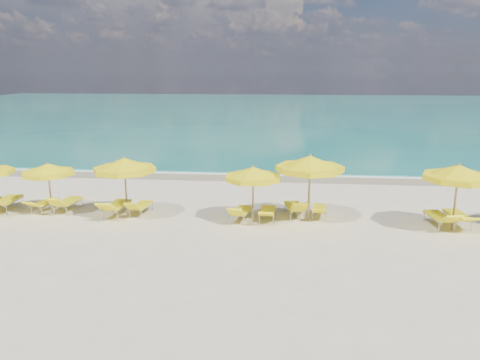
{
  "coord_description": "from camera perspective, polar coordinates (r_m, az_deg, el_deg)",
  "views": [
    {
      "loc": [
        1.82,
        -17.36,
        5.72
      ],
      "look_at": [
        0.0,
        1.5,
        1.2
      ],
      "focal_mm": 35.0,
      "sensor_mm": 36.0,
      "label": 1
    }
  ],
  "objects": [
    {
      "name": "ground_plane",
      "position": [
        18.37,
        -0.45,
        -4.73
      ],
      "size": [
        120.0,
        120.0,
        0.0
      ],
      "primitive_type": "plane",
      "color": "beige"
    },
    {
      "name": "foam_line",
      "position": [
        26.25,
        1.41,
        0.83
      ],
      "size": [
        120.0,
        1.2,
        0.03
      ],
      "primitive_type": "cube",
      "color": "white",
      "rests_on": "ground"
    },
    {
      "name": "umbrella_1",
      "position": [
        20.15,
        -22.37,
        1.16
      ],
      "size": [
        2.41,
        2.41,
        2.11
      ],
      "rotation": [
        0.0,
        0.0,
        0.18
      ],
      "color": "#997D4C",
      "rests_on": "ground"
    },
    {
      "name": "lounger_3_right",
      "position": [
        18.19,
        3.35,
        -4.24
      ],
      "size": [
        0.63,
        1.8,
        0.66
      ],
      "rotation": [
        0.0,
        0.0,
        -0.03
      ],
      "color": "#A5A8AD",
      "rests_on": "ground"
    },
    {
      "name": "lounger_4_right",
      "position": [
        18.81,
        9.66,
        -3.87
      ],
      "size": [
        0.69,
        1.68,
        0.63
      ],
      "rotation": [
        0.0,
        0.0,
        -0.1
      ],
      "color": "#A5A8AD",
      "rests_on": "ground"
    },
    {
      "name": "whitecap_near",
      "position": [
        35.7,
        -7.23,
        4.1
      ],
      "size": [
        14.0,
        0.36,
        0.05
      ],
      "primitive_type": "cube",
      "color": "white",
      "rests_on": "ground"
    },
    {
      "name": "lounger_2_left",
      "position": [
        19.33,
        -14.82,
        -3.49
      ],
      "size": [
        0.8,
        2.07,
        0.87
      ],
      "rotation": [
        0.0,
        0.0,
        -0.07
      ],
      "color": "#A5A8AD",
      "rests_on": "ground"
    },
    {
      "name": "wet_sand_band",
      "position": [
        25.48,
        1.28,
        0.44
      ],
      "size": [
        120.0,
        2.6,
        0.01
      ],
      "primitive_type": "cube",
      "color": "tan",
      "rests_on": "ground"
    },
    {
      "name": "umbrella_4",
      "position": [
        17.74,
        8.53,
        1.94
      ],
      "size": [
        2.67,
        2.67,
        2.62
      ],
      "rotation": [
        0.0,
        0.0,
        -0.03
      ],
      "color": "#997D4C",
      "rests_on": "ground"
    },
    {
      "name": "whitecap_far",
      "position": [
        42.21,
        13.95,
        5.24
      ],
      "size": [
        18.0,
        0.3,
        0.05
      ],
      "primitive_type": "cube",
      "color": "white",
      "rests_on": "ground"
    },
    {
      "name": "lounger_5_left",
      "position": [
        18.89,
        23.13,
        -4.6
      ],
      "size": [
        0.88,
        1.96,
        0.81
      ],
      "rotation": [
        0.0,
        0.0,
        0.15
      ],
      "color": "#A5A8AD",
      "rests_on": "ground"
    },
    {
      "name": "lounger_4_left",
      "position": [
        18.76,
        6.67,
        -3.71
      ],
      "size": [
        0.93,
        1.87,
        0.86
      ],
      "rotation": [
        0.0,
        0.0,
        0.19
      ],
      "color": "#A5A8AD",
      "rests_on": "ground"
    },
    {
      "name": "lounger_5_right",
      "position": [
        19.3,
        24.97,
        -4.42
      ],
      "size": [
        0.68,
        1.96,
        0.7
      ],
      "rotation": [
        0.0,
        0.0,
        0.03
      ],
      "color": "#A5A8AD",
      "rests_on": "ground"
    },
    {
      "name": "umbrella_3",
      "position": [
        17.48,
        1.61,
        0.75
      ],
      "size": [
        2.81,
        2.81,
        2.22
      ],
      "rotation": [
        0.0,
        0.0,
        -0.35
      ],
      "color": "#997D4C",
      "rests_on": "ground"
    },
    {
      "name": "lounger_1_right",
      "position": [
        20.55,
        -20.26,
        -2.93
      ],
      "size": [
        0.78,
        1.88,
        0.84
      ],
      "rotation": [
        0.0,
        0.0,
        -0.09
      ],
      "color": "#A5A8AD",
      "rests_on": "ground"
    },
    {
      "name": "umbrella_2",
      "position": [
        18.53,
        -13.91,
        1.72
      ],
      "size": [
        2.69,
        2.69,
        2.45
      ],
      "rotation": [
        0.0,
        0.0,
        0.12
      ],
      "color": "#997D4C",
      "rests_on": "ground"
    },
    {
      "name": "lounger_1_left",
      "position": [
        20.96,
        -22.72,
        -2.93
      ],
      "size": [
        0.83,
        1.73,
        0.66
      ],
      "rotation": [
        0.0,
        0.0,
        -0.18
      ],
      "color": "#A5A8AD",
      "rests_on": "ground"
    },
    {
      "name": "umbrella_5",
      "position": [
        18.24,
        25.05,
        0.76
      ],
      "size": [
        2.51,
        2.51,
        2.49
      ],
      "rotation": [
        0.0,
        0.0,
        0.02
      ],
      "color": "#997D4C",
      "rests_on": "ground"
    },
    {
      "name": "ocean",
      "position": [
        65.63,
        3.96,
        8.4
      ],
      "size": [
        120.0,
        80.0,
        0.3
      ],
      "primitive_type": "cube",
      "color": "#136D5E",
      "rests_on": "ground"
    },
    {
      "name": "lounger_0_right",
      "position": [
        21.62,
        -26.55,
        -2.71
      ],
      "size": [
        0.83,
        2.14,
        0.75
      ],
      "rotation": [
        0.0,
        0.0,
        0.08
      ],
      "color": "#A5A8AD",
      "rests_on": "ground"
    },
    {
      "name": "lounger_2_right",
      "position": [
        19.3,
        -12.0,
        -3.49
      ],
      "size": [
        0.75,
        1.72,
        0.75
      ],
      "rotation": [
        0.0,
        0.0,
        -0.12
      ],
      "color": "#A5A8AD",
      "rests_on": "ground"
    },
    {
      "name": "lounger_3_left",
      "position": [
        18.13,
        0.14,
        -4.26
      ],
      "size": [
        0.87,
        1.8,
        0.78
      ],
      "rotation": [
        0.0,
        0.0,
        -0.18
      ],
      "color": "#A5A8AD",
      "rests_on": "ground"
    }
  ]
}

